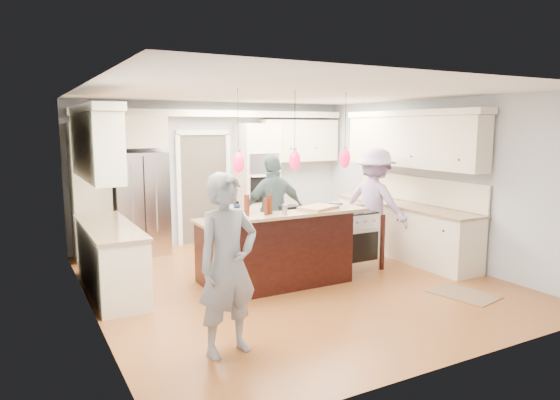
{
  "coord_description": "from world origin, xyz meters",
  "views": [
    {
      "loc": [
        -3.53,
        -6.12,
        2.23
      ],
      "look_at": [
        0.0,
        0.35,
        1.15
      ],
      "focal_mm": 32.0,
      "sensor_mm": 36.0,
      "label": 1
    }
  ],
  "objects_px": {
    "kitchen_island": "(274,249)",
    "person_bar_end": "(228,265)",
    "person_far_left": "(225,226)",
    "island_range": "(350,240)",
    "refrigerator": "(140,204)"
  },
  "relations": [
    {
      "from": "kitchen_island",
      "to": "person_bar_end",
      "type": "bearing_deg",
      "value": -129.05
    },
    {
      "from": "person_far_left",
      "to": "island_range",
      "type": "bearing_deg",
      "value": 133.87
    },
    {
      "from": "person_bar_end",
      "to": "island_range",
      "type": "bearing_deg",
      "value": 23.86
    },
    {
      "from": "kitchen_island",
      "to": "person_bar_end",
      "type": "xyz_separation_m",
      "value": [
        -1.47,
        -1.81,
        0.42
      ]
    },
    {
      "from": "person_far_left",
      "to": "person_bar_end",
      "type": "bearing_deg",
      "value": 42.95
    },
    {
      "from": "refrigerator",
      "to": "person_bar_end",
      "type": "relative_size",
      "value": 1.0
    },
    {
      "from": "kitchen_island",
      "to": "person_far_left",
      "type": "relative_size",
      "value": 1.43
    },
    {
      "from": "kitchen_island",
      "to": "person_far_left",
      "type": "bearing_deg",
      "value": 119.28
    },
    {
      "from": "island_range",
      "to": "person_bar_end",
      "type": "distance_m",
      "value": 3.47
    },
    {
      "from": "refrigerator",
      "to": "kitchen_island",
      "type": "bearing_deg",
      "value": -63.13
    },
    {
      "from": "kitchen_island",
      "to": "island_range",
      "type": "height_order",
      "value": "kitchen_island"
    },
    {
      "from": "island_range",
      "to": "person_far_left",
      "type": "xyz_separation_m",
      "value": [
        -1.85,
        0.7,
        0.28
      ]
    },
    {
      "from": "refrigerator",
      "to": "kitchen_island",
      "type": "relative_size",
      "value": 0.86
    },
    {
      "from": "person_far_left",
      "to": "refrigerator",
      "type": "bearing_deg",
      "value": -89.51
    },
    {
      "from": "kitchen_island",
      "to": "refrigerator",
      "type": "bearing_deg",
      "value": 116.87
    }
  ]
}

